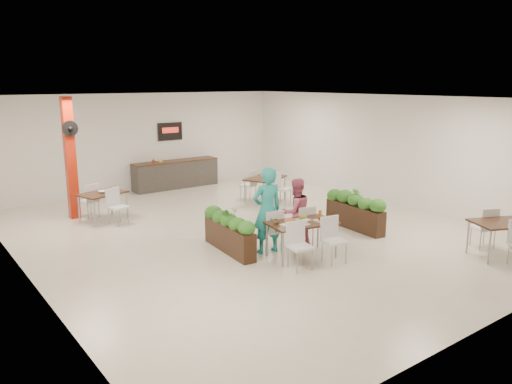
% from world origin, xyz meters
% --- Properties ---
extents(ground, '(12.00, 12.00, 0.00)m').
position_xyz_m(ground, '(0.00, 0.00, 0.00)').
color(ground, beige).
rests_on(ground, ground).
extents(room_shell, '(10.10, 12.10, 3.22)m').
position_xyz_m(room_shell, '(0.00, 0.00, 2.01)').
color(room_shell, white).
rests_on(room_shell, ground).
extents(red_column, '(0.40, 0.41, 3.20)m').
position_xyz_m(red_column, '(-3.00, 3.79, 1.64)').
color(red_column, '#AA1F0B').
rests_on(red_column, ground).
extents(service_counter, '(3.00, 0.64, 2.20)m').
position_xyz_m(service_counter, '(1.00, 5.65, 0.49)').
color(service_counter, '#302D2A').
rests_on(service_counter, ground).
extents(main_table, '(1.52, 1.80, 0.92)m').
position_xyz_m(main_table, '(-0.16, -2.08, 0.64)').
color(main_table, black).
rests_on(main_table, ground).
extents(diner_man, '(0.74, 0.55, 1.84)m').
position_xyz_m(diner_man, '(-0.55, -1.42, 0.92)').
color(diner_man, teal).
rests_on(diner_man, ground).
extents(diner_woman, '(0.82, 0.69, 1.51)m').
position_xyz_m(diner_woman, '(0.25, -1.42, 0.76)').
color(diner_woman, '#D8607F').
rests_on(diner_woman, ground).
extents(planter_left, '(0.56, 1.90, 1.00)m').
position_xyz_m(planter_left, '(-1.17, -0.91, 0.51)').
color(planter_left, black).
rests_on(planter_left, ground).
extents(planter_right, '(0.54, 1.92, 1.00)m').
position_xyz_m(planter_right, '(2.25, -1.35, 0.50)').
color(planter_right, black).
rests_on(planter_right, ground).
extents(side_table_a, '(1.32, 1.67, 0.92)m').
position_xyz_m(side_table_a, '(-2.47, 3.07, 0.63)').
color(side_table_a, black).
rests_on(side_table_a, ground).
extents(side_table_b, '(1.53, 1.65, 0.92)m').
position_xyz_m(side_table_b, '(2.22, 2.22, 0.64)').
color(side_table_b, black).
rests_on(side_table_b, ground).
extents(side_table_c, '(1.45, 1.65, 0.92)m').
position_xyz_m(side_table_c, '(3.19, -4.55, 0.63)').
color(side_table_c, black).
rests_on(side_table_c, ground).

